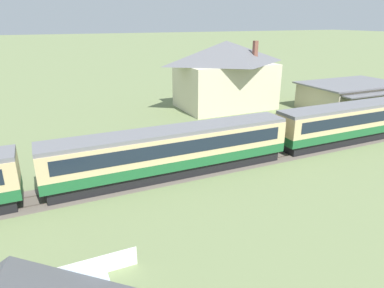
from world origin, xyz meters
name	(u,v)px	position (x,y,z in m)	size (l,w,h in m)	color
passenger_train	(175,149)	(-27.47, 0.67, 2.17)	(105.16, 2.87, 3.91)	#1E6033
railway_track	(192,171)	(-26.01, 0.67, 0.01)	(148.19, 3.60, 0.04)	#665B51
station_building	(350,95)	(3.32, 10.92, 1.84)	(13.75, 9.81, 3.63)	#BCB293
station_house_grey_roof	(226,74)	(-12.48, 18.84, 4.80)	(13.70, 9.39, 9.27)	beige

